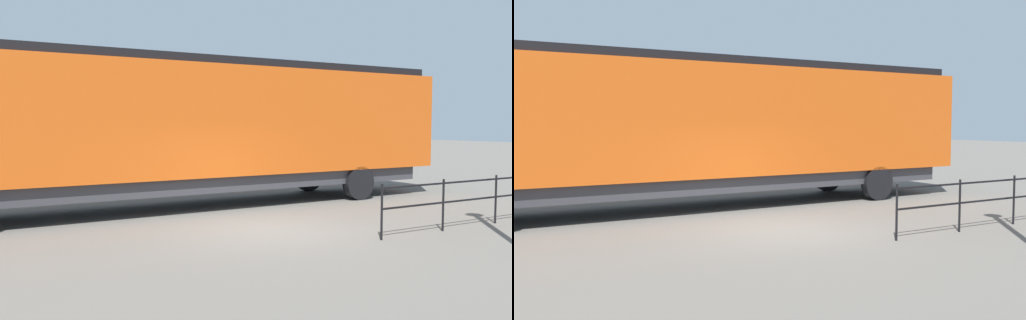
# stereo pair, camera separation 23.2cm
# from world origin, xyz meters

# --- Properties ---
(ground_plane) EXTENTS (120.00, 120.00, 0.00)m
(ground_plane) POSITION_xyz_m (0.00, 0.00, 0.00)
(ground_plane) COLOR #666059
(locomotive) EXTENTS (3.06, 17.86, 4.37)m
(locomotive) POSITION_xyz_m (-4.18, 0.07, 2.44)
(locomotive) COLOR #D15114
(locomotive) RESTS_ON ground_plane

